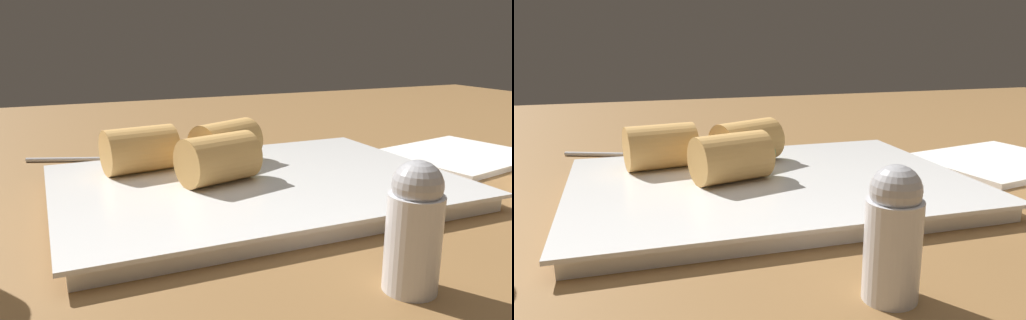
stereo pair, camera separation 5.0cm
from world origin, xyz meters
The scene contains 8 objects.
table_surface centered at (0.00, 0.00, 1.00)cm, with size 180.00×140.00×2.00cm.
serving_plate centered at (-0.59, -2.67, 2.76)cm, with size 33.43×23.84×1.50cm.
roll_front_left centered at (-0.38, -8.67, 5.54)cm, with size 7.37×6.35×4.08cm.
roll_front_right centered at (7.69, -8.87, 5.54)cm, with size 7.18×5.00×4.08cm.
roll_back_left centered at (2.37, -2.94, 5.54)cm, with size 7.27×5.60×4.08cm.
spoon centered at (4.56, -18.07, 2.55)cm, with size 17.38×7.84×1.24cm.
napkin centered at (-26.89, -5.79, 2.30)cm, with size 17.48×15.70×0.60cm.
salt_shaker centered at (-1.70, 15.82, 5.65)cm, with size 2.97×2.97×7.30cm.
Camera 1 is at (15.85, 35.15, 15.59)cm, focal length 35.00 mm.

